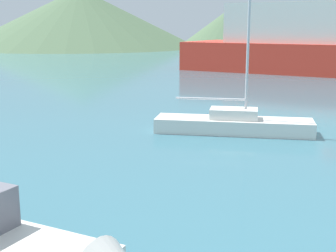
% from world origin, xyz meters
% --- Properties ---
extents(sailboat_inner, '(7.39, 2.73, 10.82)m').
position_xyz_m(sailboat_inner, '(0.89, 18.81, 0.50)').
color(sailboat_inner, white).
rests_on(sailboat_inner, ground_plane).
extents(hill_west, '(53.98, 53.98, 13.12)m').
position_xyz_m(hill_west, '(-48.86, 95.44, 6.56)').
color(hill_west, '#4C6647').
rests_on(hill_west, ground_plane).
extents(hill_central, '(24.84, 24.84, 9.08)m').
position_xyz_m(hill_central, '(-15.54, 105.01, 4.54)').
color(hill_central, '#4C6647').
rests_on(hill_central, ground_plane).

